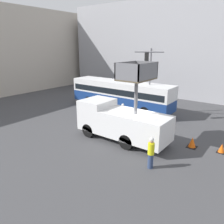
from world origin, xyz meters
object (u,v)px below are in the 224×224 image
traffic_light_pole (149,73)px  road_worker_near_truck (151,153)px  traffic_cone_mid_road (222,148)px  traffic_cone_near_truck (192,143)px  utility_truck (121,120)px  road_worker_directing (123,114)px  city_bus (120,93)px

traffic_light_pole → road_worker_near_truck: (-8.59, -4.87, -3.38)m
traffic_cone_mid_road → traffic_cone_near_truck: bearing=101.8°
traffic_light_pole → utility_truck: bearing=-169.2°
road_worker_directing → traffic_cone_near_truck: (-0.89, -6.50, -0.63)m
traffic_cone_near_truck → city_bus: bearing=62.5°
road_worker_near_truck → traffic_cone_mid_road: 5.46m
road_worker_near_truck → traffic_cone_mid_road: size_ratio=3.15×
utility_truck → city_bus: (6.94, 4.91, 0.26)m
traffic_cone_near_truck → traffic_cone_mid_road: 1.86m
utility_truck → traffic_cone_near_truck: bearing=-67.9°
utility_truck → traffic_cone_mid_road: (2.30, -6.55, -1.26)m
city_bus → road_worker_directing: size_ratio=6.22×
utility_truck → road_worker_directing: size_ratio=3.62×
traffic_cone_near_truck → traffic_light_pole: bearing=53.5°
city_bus → traffic_light_pole: size_ratio=1.83×
road_worker_near_truck → traffic_cone_near_truck: road_worker_near_truck is taller
road_worker_directing → traffic_cone_mid_road: (-0.51, -8.32, -0.69)m
road_worker_near_truck → traffic_cone_near_truck: 4.38m
traffic_cone_mid_road → city_bus: bearing=68.0°
utility_truck → road_worker_near_truck: size_ratio=3.61×
traffic_light_pole → city_bus: bearing=80.3°
road_worker_near_truck → utility_truck: bearing=118.1°
city_bus → road_worker_directing: bearing=121.9°
utility_truck → traffic_cone_near_truck: 5.25m
utility_truck → traffic_cone_mid_road: utility_truck is taller
city_bus → road_worker_near_truck: 12.62m
utility_truck → traffic_cone_mid_road: bearing=-70.6°
city_bus → road_worker_directing: (-4.13, -3.14, -0.83)m
road_worker_directing → traffic_cone_mid_road: 8.36m
utility_truck → city_bus: utility_truck is taller
road_worker_directing → traffic_cone_mid_road: bearing=12.7°
traffic_light_pole → traffic_cone_near_truck: size_ratio=8.80×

